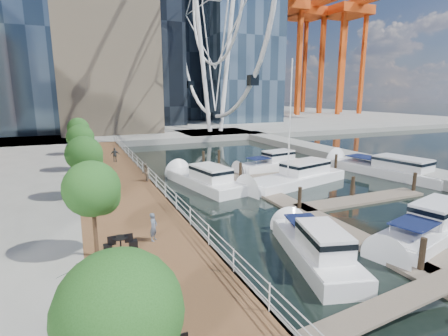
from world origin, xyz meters
name	(u,v)px	position (x,y,z in m)	size (l,w,h in m)	color
ground	(343,266)	(0.00, 0.00, 0.00)	(520.00, 520.00, 0.00)	black
boardwalk	(120,197)	(-9.00, 15.00, 0.50)	(6.00, 60.00, 1.00)	brown
seawall	(158,193)	(-6.00, 15.00, 0.50)	(0.25, 60.00, 1.00)	#595954
land_far	(114,119)	(0.00, 102.00, 0.50)	(200.00, 114.00, 1.00)	gray
breakwater	(357,159)	(20.00, 20.00, 0.50)	(4.00, 60.00, 1.00)	gray
pier	(215,134)	(14.00, 52.00, 0.50)	(14.00, 12.00, 1.00)	gray
railing	(156,181)	(-6.10, 15.00, 1.52)	(0.10, 60.00, 1.05)	white
floating_docks	(334,190)	(7.97, 9.98, 0.49)	(16.00, 34.00, 2.60)	#6D6051
port_cranes	(308,60)	(67.67, 95.67, 20.00)	(40.00, 52.00, 38.00)	#D84C14
street_trees	(84,154)	(-11.40, 14.00, 4.29)	(2.60, 42.60, 4.60)	#3F2B1C
cafe_tables	(141,316)	(-10.40, -2.00, 1.37)	(2.50, 13.70, 0.74)	black
yacht_foreground	(427,240)	(6.90, 0.55, 0.00)	(2.65, 9.90, 2.15)	white
pedestrian_near	(153,227)	(-8.54, 4.67, 1.75)	(0.55, 0.36, 1.50)	#4F5969
pedestrian_mid	(145,173)	(-6.50, 17.44, 1.77)	(0.74, 0.58, 1.53)	#85705B
pedestrian_far	(115,155)	(-7.93, 27.53, 1.80)	(0.94, 0.39, 1.60)	#343C42
moored_yachts	(308,187)	(7.62, 13.20, 0.00)	(24.97, 31.18, 11.50)	white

